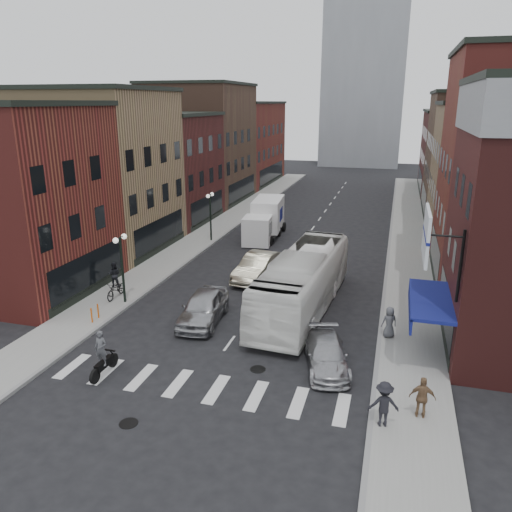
{
  "coord_description": "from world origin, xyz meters",
  "views": [
    {
      "loc": [
        7.24,
        -19.69,
        11.22
      ],
      "look_at": [
        -0.35,
        6.94,
        2.65
      ],
      "focal_mm": 35.0,
      "sensor_mm": 36.0,
      "label": 1
    }
  ],
  "objects_px": {
    "ped_left_solo": "(114,274)",
    "ped_right_b": "(422,397)",
    "curb_car": "(327,355)",
    "box_truck": "(265,220)",
    "transit_bus": "(303,281)",
    "ped_right_c": "(389,322)",
    "ped_right_a": "(384,404)",
    "sedan_left_far": "(258,267)",
    "streetlamp_near": "(121,256)",
    "sedan_left_near": "(203,307)",
    "parked_bicycle": "(116,289)",
    "bike_rack": "(95,313)",
    "streetlamp_far": "(210,208)",
    "motorcycle_rider": "(102,355)",
    "billboard_sign": "(428,236)"
  },
  "relations": [
    {
      "from": "curb_car",
      "to": "ped_right_b",
      "type": "relative_size",
      "value": 2.66
    },
    {
      "from": "curb_car",
      "to": "ped_left_solo",
      "type": "bearing_deg",
      "value": 142.37
    },
    {
      "from": "sedan_left_far",
      "to": "ped_right_b",
      "type": "bearing_deg",
      "value": -46.01
    },
    {
      "from": "parked_bicycle",
      "to": "bike_rack",
      "type": "bearing_deg",
      "value": -80.57
    },
    {
      "from": "bike_rack",
      "to": "box_truck",
      "type": "height_order",
      "value": "box_truck"
    },
    {
      "from": "parked_bicycle",
      "to": "ped_right_c",
      "type": "xyz_separation_m",
      "value": [
        15.62,
        -0.9,
        0.27
      ]
    },
    {
      "from": "parked_bicycle",
      "to": "ped_right_b",
      "type": "distance_m",
      "value": 18.47
    },
    {
      "from": "sedan_left_far",
      "to": "curb_car",
      "type": "distance_m",
      "value": 11.87
    },
    {
      "from": "streetlamp_near",
      "to": "bike_rack",
      "type": "bearing_deg",
      "value": -94.24
    },
    {
      "from": "streetlamp_far",
      "to": "box_truck",
      "type": "bearing_deg",
      "value": 32.32
    },
    {
      "from": "ped_right_c",
      "to": "curb_car",
      "type": "bearing_deg",
      "value": 32.42
    },
    {
      "from": "ped_left_solo",
      "to": "ped_right_c",
      "type": "distance_m",
      "value": 16.85
    },
    {
      "from": "motorcycle_rider",
      "to": "sedan_left_far",
      "type": "height_order",
      "value": "motorcycle_rider"
    },
    {
      "from": "ped_left_solo",
      "to": "ped_right_b",
      "type": "bearing_deg",
      "value": 142.72
    },
    {
      "from": "bike_rack",
      "to": "streetlamp_far",
      "type": "bearing_deg",
      "value": 89.31
    },
    {
      "from": "sedan_left_far",
      "to": "motorcycle_rider",
      "type": "bearing_deg",
      "value": -95.87
    },
    {
      "from": "streetlamp_far",
      "to": "bike_rack",
      "type": "relative_size",
      "value": 5.14
    },
    {
      "from": "sedan_left_far",
      "to": "parked_bicycle",
      "type": "distance_m",
      "value": 9.15
    },
    {
      "from": "streetlamp_far",
      "to": "ped_left_solo",
      "type": "xyz_separation_m",
      "value": [
        -1.87,
        -11.95,
        -1.96
      ]
    },
    {
      "from": "transit_bus",
      "to": "ped_right_c",
      "type": "xyz_separation_m",
      "value": [
        4.77,
        -2.52,
        -0.75
      ]
    },
    {
      "from": "transit_bus",
      "to": "curb_car",
      "type": "relative_size",
      "value": 2.82
    },
    {
      "from": "bike_rack",
      "to": "sedan_left_far",
      "type": "relative_size",
      "value": 0.16
    },
    {
      "from": "curb_car",
      "to": "ped_right_b",
      "type": "bearing_deg",
      "value": -50.91
    },
    {
      "from": "curb_car",
      "to": "box_truck",
      "type": "bearing_deg",
      "value": 97.49
    },
    {
      "from": "streetlamp_near",
      "to": "sedan_left_near",
      "type": "height_order",
      "value": "streetlamp_near"
    },
    {
      "from": "streetlamp_near",
      "to": "motorcycle_rider",
      "type": "xyz_separation_m",
      "value": [
        3.18,
        -7.28,
        -1.94
      ]
    },
    {
      "from": "bike_rack",
      "to": "transit_bus",
      "type": "bearing_deg",
      "value": 24.98
    },
    {
      "from": "ped_left_solo",
      "to": "ped_right_a",
      "type": "bearing_deg",
      "value": 138.61
    },
    {
      "from": "transit_bus",
      "to": "ped_right_a",
      "type": "height_order",
      "value": "transit_bus"
    },
    {
      "from": "ped_right_b",
      "to": "ped_right_c",
      "type": "height_order",
      "value": "ped_right_b"
    },
    {
      "from": "streetlamp_far",
      "to": "parked_bicycle",
      "type": "bearing_deg",
      "value": -93.45
    },
    {
      "from": "streetlamp_near",
      "to": "ped_right_a",
      "type": "bearing_deg",
      "value": -27.64
    },
    {
      "from": "sedan_left_far",
      "to": "ped_left_solo",
      "type": "relative_size",
      "value": 3.2
    },
    {
      "from": "sedan_left_far",
      "to": "bike_rack",
      "type": "bearing_deg",
      "value": -118.89
    },
    {
      "from": "box_truck",
      "to": "sedan_left_far",
      "type": "bearing_deg",
      "value": -83.65
    },
    {
      "from": "ped_right_b",
      "to": "streetlamp_far",
      "type": "bearing_deg",
      "value": -52.09
    },
    {
      "from": "billboard_sign",
      "to": "parked_bicycle",
      "type": "relative_size",
      "value": 1.92
    },
    {
      "from": "motorcycle_rider",
      "to": "ped_left_solo",
      "type": "relative_size",
      "value": 1.29
    },
    {
      "from": "curb_car",
      "to": "ped_left_solo",
      "type": "height_order",
      "value": "ped_left_solo"
    },
    {
      "from": "box_truck",
      "to": "transit_bus",
      "type": "relative_size",
      "value": 0.63
    },
    {
      "from": "ped_right_a",
      "to": "parked_bicycle",
      "type": "bearing_deg",
      "value": -40.34
    },
    {
      "from": "ped_left_solo",
      "to": "sedan_left_near",
      "type": "bearing_deg",
      "value": 145.94
    },
    {
      "from": "parked_bicycle",
      "to": "ped_right_b",
      "type": "height_order",
      "value": "ped_right_b"
    },
    {
      "from": "box_truck",
      "to": "transit_bus",
      "type": "height_order",
      "value": "transit_bus"
    },
    {
      "from": "box_truck",
      "to": "ped_right_b",
      "type": "bearing_deg",
      "value": -68.66
    },
    {
      "from": "sedan_left_near",
      "to": "curb_car",
      "type": "relative_size",
      "value": 1.13
    },
    {
      "from": "bike_rack",
      "to": "parked_bicycle",
      "type": "distance_m",
      "value": 3.21
    },
    {
      "from": "curb_car",
      "to": "sedan_left_far",
      "type": "bearing_deg",
      "value": 105.91
    },
    {
      "from": "motorcycle_rider",
      "to": "ped_right_a",
      "type": "relative_size",
      "value": 1.22
    },
    {
      "from": "billboard_sign",
      "to": "box_truck",
      "type": "relative_size",
      "value": 0.49
    }
  ]
}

